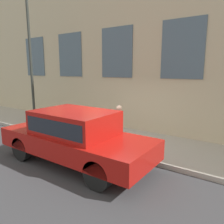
% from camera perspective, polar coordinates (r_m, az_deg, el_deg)
% --- Properties ---
extents(ground_plane, '(80.00, 80.00, 0.00)m').
position_cam_1_polar(ground_plane, '(7.43, -1.25, -10.77)').
color(ground_plane, '#38383A').
extents(sidewalk, '(2.72, 60.00, 0.14)m').
position_cam_1_polar(sidewalk, '(8.47, 4.24, -7.50)').
color(sidewalk, '#A8A093').
rests_on(sidewalk, ground_plane).
extents(building_facade, '(0.33, 40.00, 7.72)m').
position_cam_1_polar(building_facade, '(9.43, 9.52, 17.57)').
color(building_facade, '#C6B793').
rests_on(building_facade, ground_plane).
extents(fire_hydrant, '(0.35, 0.46, 0.77)m').
position_cam_1_polar(fire_hydrant, '(7.85, -1.85, -5.42)').
color(fire_hydrant, red).
rests_on(fire_hydrant, sidewalk).
extents(person, '(0.33, 0.22, 1.37)m').
position_cam_1_polar(person, '(7.83, 1.85, -2.19)').
color(person, '#232328').
rests_on(person, sidewalk).
extents(parked_car_red_near, '(1.86, 4.80, 1.59)m').
position_cam_1_polar(parked_car_red_near, '(6.55, -9.63, -5.73)').
color(parked_car_red_near, black).
rests_on(parked_car_red_near, ground_plane).
extents(street_lamp, '(0.36, 0.36, 6.34)m').
position_cam_1_polar(street_lamp, '(11.11, -20.77, 16.85)').
color(street_lamp, '#2D332D').
rests_on(street_lamp, sidewalk).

